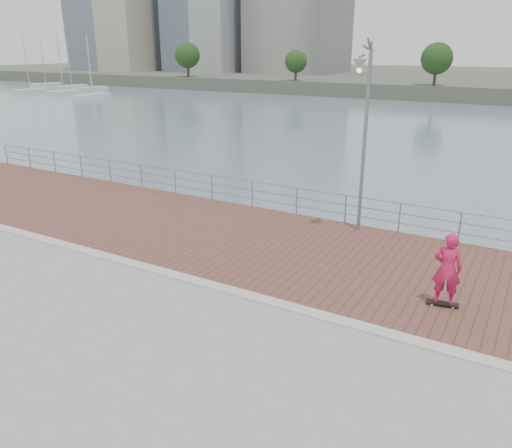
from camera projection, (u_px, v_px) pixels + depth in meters
The scene contains 9 objects.
water at pixel (222, 350), 14.55m from camera, with size 400.00×400.00×0.00m, color slate.
seawall at pixel (83, 430), 10.14m from camera, with size 40.00×24.00×2.00m, color gray.
brick_lane at pixel (280, 246), 16.81m from camera, with size 40.00×6.80×0.02m, color brown.
curb at pixel (220, 288), 13.87m from camera, with size 40.00×0.40×0.06m, color #B7B5AD.
guardrail at pixel (321, 202), 19.35m from camera, with size 39.06×0.06×1.13m.
street_lamp at pixel (363, 106), 16.47m from camera, with size 0.46×1.34×6.33m.
skateboard at pixel (442, 303), 12.90m from camera, with size 0.83×0.35×0.09m.
skateboarder at pixel (447, 269), 12.57m from camera, with size 0.70×0.46×1.93m, color #CF1B4B.
marina at pixel (53, 89), 100.38m from camera, with size 34.00×21.50×10.51m.
Camera 1 is at (7.13, -10.29, 6.34)m, focal length 35.00 mm.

